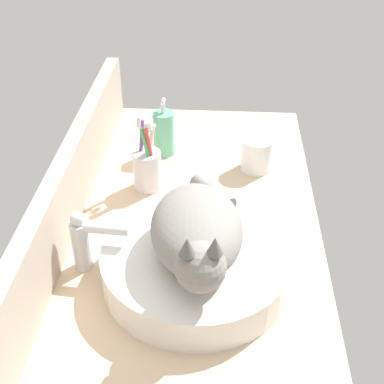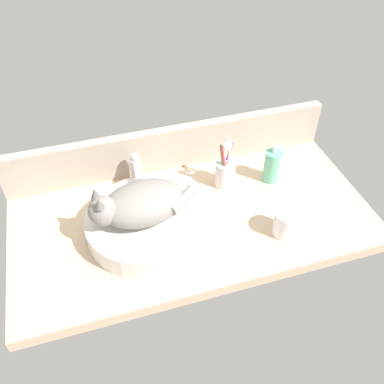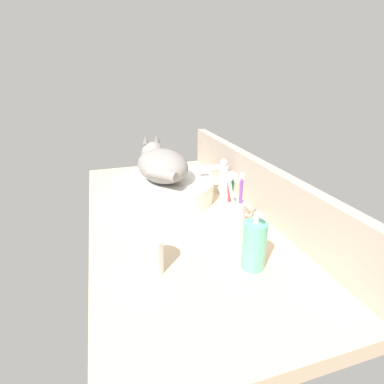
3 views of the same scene
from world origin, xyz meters
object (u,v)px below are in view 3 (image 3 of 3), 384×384
at_px(soap_dispenser, 254,245).
at_px(cat, 161,164).
at_px(faucet, 221,175).
at_px(toothbrush_cup, 233,216).
at_px(sink_basin, 164,189).
at_px(water_glass, 147,257).

bearing_deg(soap_dispenser, cat, -166.61).
relative_size(faucet, toothbrush_cup, 0.73).
relative_size(sink_basin, toothbrush_cup, 1.96).
bearing_deg(faucet, cat, -98.22).
relative_size(cat, faucet, 2.38).
xyz_separation_m(soap_dispenser, water_glass, (-0.06, -0.24, -0.02)).
bearing_deg(soap_dispenser, faucet, 167.22).
bearing_deg(sink_basin, toothbrush_cup, 23.64).
xyz_separation_m(soap_dispenser, toothbrush_cup, (-0.16, 0.02, -0.01)).
relative_size(sink_basin, cat, 1.13).
distance_m(soap_dispenser, water_glass, 0.25).
bearing_deg(water_glass, faucet, 138.52).
distance_m(cat, faucet, 0.23).
relative_size(soap_dispenser, toothbrush_cup, 0.82).
distance_m(sink_basin, cat, 0.09).
bearing_deg(soap_dispenser, sink_basin, -166.51).
xyz_separation_m(sink_basin, water_glass, (0.41, -0.13, 0.00)).
bearing_deg(cat, toothbrush_cup, 23.10).
bearing_deg(sink_basin, cat, -170.40).
bearing_deg(water_glass, toothbrush_cup, 110.82).
xyz_separation_m(cat, soap_dispenser, (0.49, 0.12, -0.07)).
bearing_deg(toothbrush_cup, sink_basin, -156.36).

